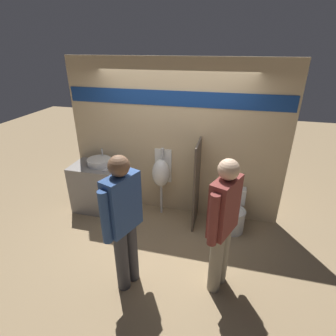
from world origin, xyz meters
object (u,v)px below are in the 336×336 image
toilet (233,214)px  person_with_lanyard (124,220)px  person_in_vest (223,223)px  cell_phone (106,170)px  sink_basin (99,162)px  urinal_near_counter (161,173)px

toilet → person_with_lanyard: 2.09m
toilet → person_in_vest: size_ratio=0.46×
person_in_vest → cell_phone: bearing=83.6°
sink_basin → urinal_near_counter: (1.13, 0.09, -0.13)m
urinal_near_counter → person_with_lanyard: person_with_lanyard is taller
cell_phone → toilet: bearing=2.7°
sink_basin → person_with_lanyard: bearing=-53.9°
cell_phone → sink_basin: bearing=139.6°
sink_basin → cell_phone: sink_basin is taller
toilet → person_in_vest: 1.43m
sink_basin → toilet: (2.42, -0.07, -0.67)m
sink_basin → urinal_near_counter: bearing=4.4°
sink_basin → toilet: size_ratio=0.52×
cell_phone → urinal_near_counter: urinal_near_counter is taller
toilet → cell_phone: bearing=-177.3°
sink_basin → person_in_vest: bearing=-30.1°
urinal_near_counter → toilet: (1.29, -0.16, -0.54)m
urinal_near_counter → cell_phone: bearing=-163.8°
cell_phone → person_in_vest: bearing=-28.9°
toilet → person_with_lanyard: bearing=-131.0°
sink_basin → toilet: sink_basin is taller
urinal_near_counter → person_in_vest: 1.80m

